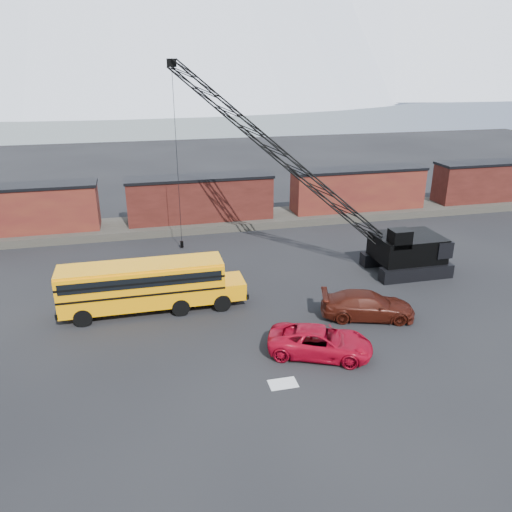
# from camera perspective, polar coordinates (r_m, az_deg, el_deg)

# --- Properties ---
(ground) EXTENTS (160.00, 160.00, 0.00)m
(ground) POSITION_cam_1_polar(r_m,az_deg,el_deg) (28.41, -0.20, -9.95)
(ground) COLOR black
(ground) RESTS_ON ground
(gravel_berm) EXTENTS (120.00, 5.00, 0.70)m
(gravel_berm) POSITION_cam_1_polar(r_m,az_deg,el_deg) (48.18, -6.25, 3.80)
(gravel_berm) COLOR #47433A
(gravel_berm) RESTS_ON ground
(boxcar_west_near) EXTENTS (13.70, 3.10, 4.17)m
(boxcar_west_near) POSITION_cam_1_polar(r_m,az_deg,el_deg) (48.32, -25.59, 4.85)
(boxcar_west_near) COLOR #4B1615
(boxcar_west_near) RESTS_ON gravel_berm
(boxcar_mid) EXTENTS (13.70, 3.10, 4.17)m
(boxcar_mid) POSITION_cam_1_polar(r_m,az_deg,el_deg) (47.51, -6.37, 6.58)
(boxcar_mid) COLOR #4B1915
(boxcar_mid) RESTS_ON gravel_berm
(boxcar_east_near) EXTENTS (13.70, 3.10, 4.17)m
(boxcar_east_near) POSITION_cam_1_polar(r_m,az_deg,el_deg) (51.88, 11.57, 7.53)
(boxcar_east_near) COLOR #4B1615
(boxcar_east_near) RESTS_ON gravel_berm
(boxcar_east_far) EXTENTS (13.70, 3.10, 4.17)m
(boxcar_east_far) POSITION_cam_1_polar(r_m,az_deg,el_deg) (60.32, 25.66, 7.77)
(boxcar_east_far) COLOR #4B1915
(boxcar_east_far) RESTS_ON gravel_berm
(snow_patch) EXTENTS (1.40, 0.90, 0.02)m
(snow_patch) POSITION_cam_1_polar(r_m,az_deg,el_deg) (25.29, 3.10, -14.35)
(snow_patch) COLOR silver
(snow_patch) RESTS_ON ground
(school_bus) EXTENTS (11.65, 2.65, 3.19)m
(school_bus) POSITION_cam_1_polar(r_m,az_deg,el_deg) (31.84, -12.23, -3.20)
(school_bus) COLOR orange
(school_bus) RESTS_ON ground
(red_pickup) EXTENTS (6.13, 4.59, 1.55)m
(red_pickup) POSITION_cam_1_polar(r_m,az_deg,el_deg) (27.28, 7.35, -9.69)
(red_pickup) COLOR #AC081F
(red_pickup) RESTS_ON ground
(maroon_suv) EXTENTS (6.10, 3.84, 1.65)m
(maroon_suv) POSITION_cam_1_polar(r_m,az_deg,el_deg) (31.46, 12.64, -5.51)
(maroon_suv) COLOR #3D120A
(maroon_suv) RESTS_ON ground
(crawler_crane) EXTENTS (19.14, 11.46, 15.18)m
(crawler_crane) POSITION_cam_1_polar(r_m,az_deg,el_deg) (37.59, 2.56, 11.66)
(crawler_crane) COLOR black
(crawler_crane) RESTS_ON ground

